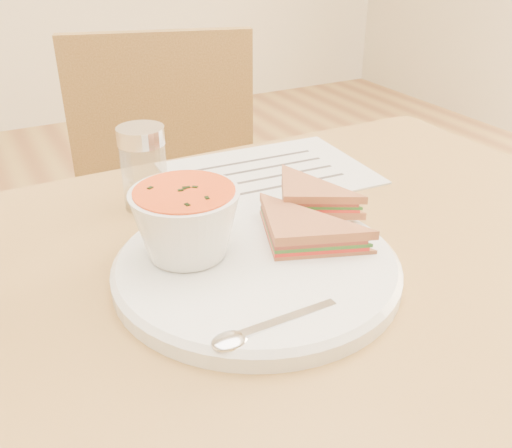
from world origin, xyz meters
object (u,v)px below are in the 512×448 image
chair_far (176,264)px  soup_bowl (186,226)px  plate (257,268)px  condiment_shaker (144,168)px

chair_far → soup_bowl: size_ratio=7.73×
plate → chair_far: bearing=80.6°
chair_far → soup_bowl: chair_far is taller
soup_bowl → condiment_shaker: condiment_shaker is taller
plate → soup_bowl: size_ratio=2.68×
chair_far → plate: chair_far is taller
condiment_shaker → soup_bowl: bearing=-93.7°
chair_far → condiment_shaker: chair_far is taller
chair_far → plate: bearing=97.8°
soup_bowl → condiment_shaker: (0.01, 0.17, -0.00)m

